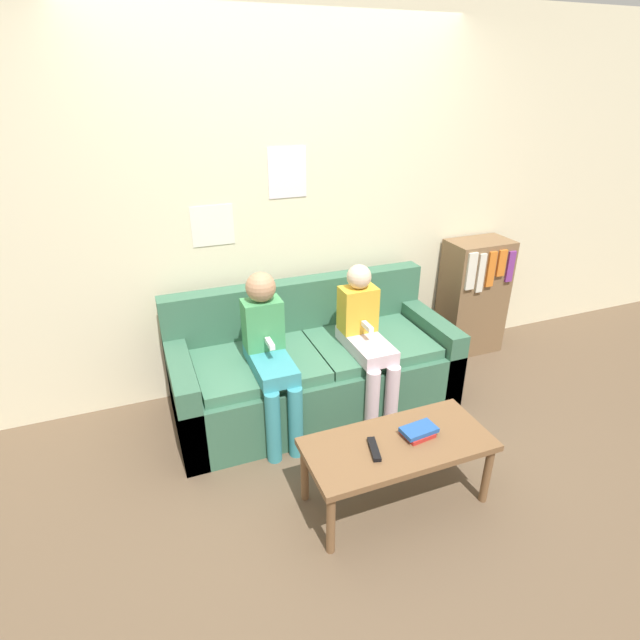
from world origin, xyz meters
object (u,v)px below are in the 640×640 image
(couch, at_px, (313,369))
(tv_remote, at_px, (374,449))
(person_left, at_px, (269,350))
(bookshelf, at_px, (473,297))
(person_right, at_px, (366,337))
(coffee_table, at_px, (398,449))

(couch, height_order, tv_remote, couch)
(couch, relative_size, person_left, 1.78)
(tv_remote, distance_m, bookshelf, 2.06)
(person_right, xyz_separation_m, tv_remote, (-0.35, -0.83, -0.17))
(person_right, height_order, bookshelf, person_right)
(couch, height_order, person_right, person_right)
(coffee_table, xyz_separation_m, person_right, (0.20, 0.81, 0.23))
(person_left, xyz_separation_m, tv_remote, (0.30, -0.84, -0.20))
(person_left, relative_size, bookshelf, 1.12)
(bookshelf, bearing_deg, person_right, -158.26)
(coffee_table, relative_size, person_left, 0.93)
(person_left, height_order, bookshelf, person_left)
(coffee_table, bearing_deg, couch, 95.46)
(person_right, bearing_deg, tv_remote, -112.94)
(coffee_table, xyz_separation_m, bookshelf, (1.43, 1.30, 0.13))
(bookshelf, bearing_deg, coffee_table, -137.64)
(coffee_table, height_order, tv_remote, tv_remote)
(tv_remote, height_order, bookshelf, bookshelf)
(person_right, bearing_deg, person_left, 179.19)
(person_left, bearing_deg, tv_remote, -70.17)
(coffee_table, distance_m, person_right, 0.87)
(person_left, bearing_deg, coffee_table, -61.17)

